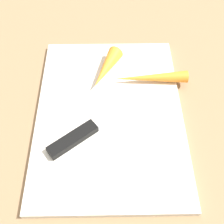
{
  "coord_description": "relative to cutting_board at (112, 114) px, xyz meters",
  "views": [
    {
      "loc": [
        0.29,
        -0.0,
        0.43
      ],
      "look_at": [
        0.0,
        0.0,
        0.01
      ],
      "focal_mm": 45.27,
      "sensor_mm": 36.0,
      "label": 1
    }
  ],
  "objects": [
    {
      "name": "carrot_short",
      "position": [
        -0.09,
        -0.01,
        0.02
      ],
      "size": [
        0.1,
        0.07,
        0.03
      ],
      "primitive_type": "cone",
      "rotation": [
        0.0,
        1.57,
        5.85
      ],
      "color": "orange",
      "rests_on": "cutting_board"
    },
    {
      "name": "knife",
      "position": [
        0.05,
        -0.05,
        0.01
      ],
      "size": [
        0.14,
        0.17,
        0.01
      ],
      "rotation": [
        0.0,
        0.0,
        2.22
      ],
      "color": "#B7B7BC",
      "rests_on": "cutting_board"
    },
    {
      "name": "carrot_long",
      "position": [
        -0.07,
        0.08,
        0.02
      ],
      "size": [
        0.03,
        0.14,
        0.02
      ],
      "primitive_type": "cone",
      "rotation": [
        0.0,
        1.57,
        4.74
      ],
      "color": "orange",
      "rests_on": "cutting_board"
    },
    {
      "name": "cutting_board",
      "position": [
        0.0,
        0.0,
        0.0
      ],
      "size": [
        0.36,
        0.26,
        0.01
      ],
      "primitive_type": "cube",
      "color": "silver",
      "rests_on": "ground_plane"
    },
    {
      "name": "ground_plane",
      "position": [
        0.0,
        0.0,
        -0.01
      ],
      "size": [
        1.4,
        1.4,
        0.0
      ],
      "primitive_type": "plane",
      "color": "#8C6D4C"
    }
  ]
}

